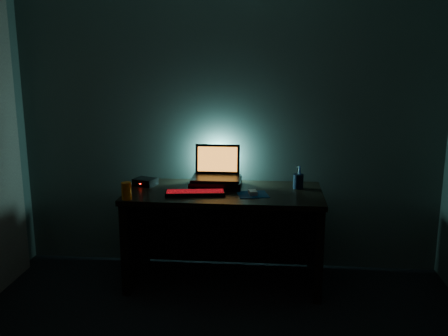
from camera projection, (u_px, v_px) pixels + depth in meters
name	position (u px, v px, depth m)	size (l,w,h in m)	color
room	(190.00, 177.00, 2.15)	(3.50, 4.00, 2.50)	black
desk	(225.00, 221.00, 3.94)	(1.50, 0.70, 0.75)	black
riser	(216.00, 183.00, 3.95)	(0.40, 0.30, 0.06)	black
laptop	(217.00, 171.00, 3.98)	(0.38, 0.28, 0.26)	black
keyboard	(195.00, 193.00, 3.73)	(0.46, 0.20, 0.03)	black
mousepad	(253.00, 195.00, 3.72)	(0.22, 0.20, 0.00)	navy
mouse	(253.00, 192.00, 3.72)	(0.06, 0.09, 0.03)	gray
pen_cup	(298.00, 181.00, 3.89)	(0.08, 0.08, 0.11)	black
juice_glass	(127.00, 191.00, 3.59)	(0.07, 0.07, 0.13)	orange
router	(145.00, 182.00, 4.00)	(0.20, 0.18, 0.06)	black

